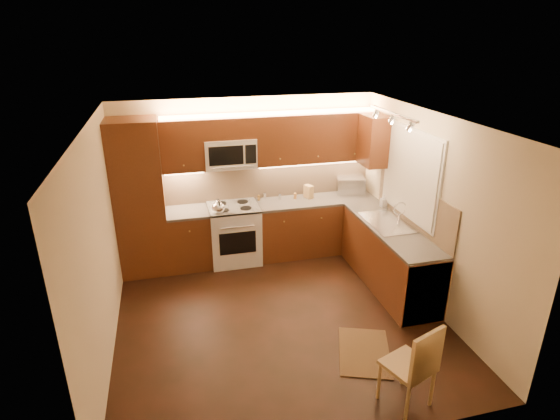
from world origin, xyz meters
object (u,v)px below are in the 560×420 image
object	(u,v)px
kettle	(218,206)
dining_chair	(408,363)
knife_block	(309,192)
stove	(234,233)
toaster_oven	(350,185)
soap_bottle	(384,201)
sink	(388,218)
microwave	(230,153)

from	to	relation	value
kettle	dining_chair	size ratio (longest dim) A/B	0.24
knife_block	stove	bearing A→B (deg)	164.24
toaster_oven	soap_bottle	distance (m)	0.76
knife_block	sink	bearing A→B (deg)	-80.05
stove	toaster_oven	distance (m)	2.07
kettle	knife_block	distance (m)	1.53
soap_bottle	dining_chair	world-z (taller)	soap_bottle
knife_block	dining_chair	size ratio (longest dim) A/B	0.22
kettle	dining_chair	bearing A→B (deg)	-76.85
stove	microwave	world-z (taller)	microwave
soap_bottle	toaster_oven	bearing A→B (deg)	102.97
dining_chair	toaster_oven	bearing A→B (deg)	56.49
kettle	dining_chair	distance (m)	3.47
kettle	soap_bottle	bearing A→B (deg)	-18.12
sink	knife_block	distance (m)	1.46
microwave	dining_chair	distance (m)	3.87
toaster_oven	soap_bottle	world-z (taller)	toaster_oven
microwave	knife_block	distance (m)	1.43
stove	sink	size ratio (longest dim) A/B	1.07
microwave	soap_bottle	xyz separation A→B (m)	(2.23, -0.67, -0.72)
toaster_oven	soap_bottle	size ratio (longest dim) A/B	2.35
sink	soap_bottle	world-z (taller)	soap_bottle
microwave	dining_chair	xyz separation A→B (m)	(1.15, -3.48, -1.25)
dining_chair	sink	bearing A→B (deg)	48.76
toaster_oven	dining_chair	xyz separation A→B (m)	(-0.83, -3.52, -0.57)
sink	kettle	bearing A→B (deg)	158.08
knife_block	soap_bottle	world-z (taller)	knife_block
kettle	soap_bottle	size ratio (longest dim) A/B	1.19
sink	toaster_oven	xyz separation A→B (m)	(-0.02, 1.31, 0.06)
kettle	knife_block	xyz separation A→B (m)	(1.49, 0.34, -0.03)
soap_bottle	dining_chair	bearing A→B (deg)	-117.80
microwave	sink	bearing A→B (deg)	-32.21
stove	dining_chair	xyz separation A→B (m)	(1.15, -3.34, 0.01)
soap_bottle	kettle	bearing A→B (deg)	166.17
stove	microwave	distance (m)	1.27
microwave	knife_block	bearing A→B (deg)	-0.59
sink	toaster_oven	world-z (taller)	toaster_oven
microwave	sink	size ratio (longest dim) A/B	0.88
sink	knife_block	size ratio (longest dim) A/B	4.14
microwave	sink	distance (m)	2.48
stove	soap_bottle	size ratio (longest dim) A/B	4.83
microwave	knife_block	size ratio (longest dim) A/B	3.66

